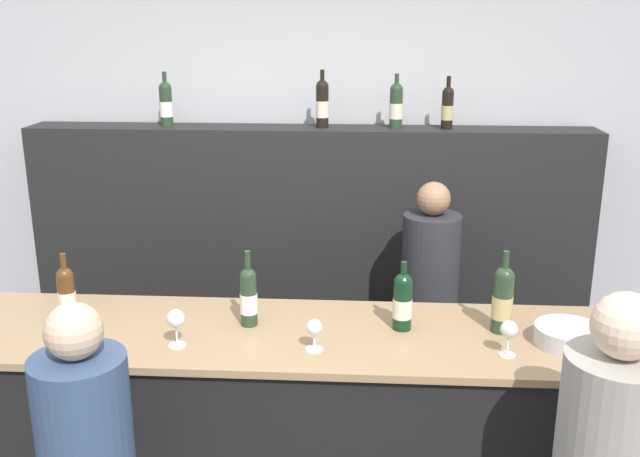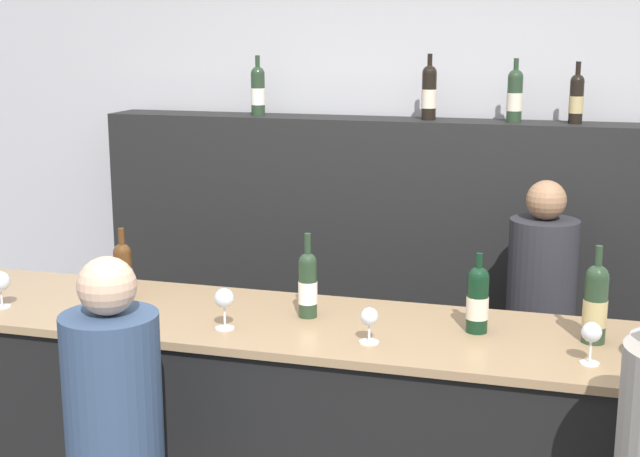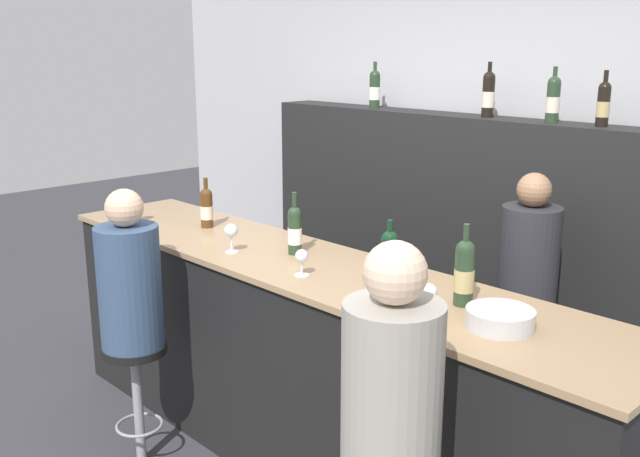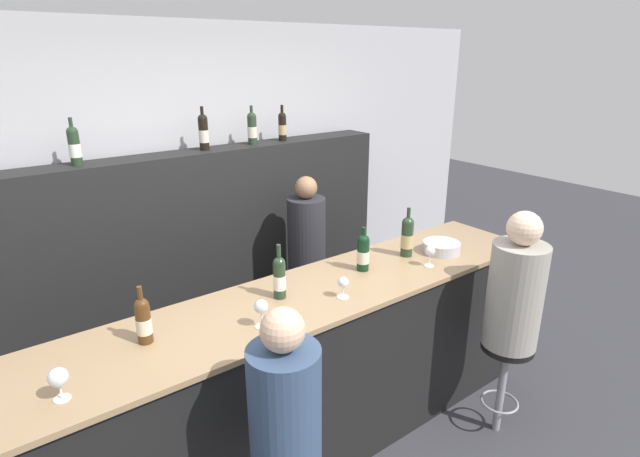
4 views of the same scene
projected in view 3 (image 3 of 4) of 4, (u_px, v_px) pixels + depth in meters
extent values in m
cube|color=#B2B2B7|center=(494.00, 175.00, 4.48)|extent=(6.40, 0.05, 2.60)
cube|color=black|center=(307.00, 367.00, 3.58)|extent=(3.38, 0.64, 1.04)
cube|color=#997A56|center=(306.00, 265.00, 3.45)|extent=(3.42, 0.68, 0.03)
cube|color=black|center=(469.00, 252.00, 4.45)|extent=(3.21, 0.28, 1.68)
cylinder|color=#4C2D14|center=(207.00, 211.00, 4.08)|extent=(0.07, 0.07, 0.19)
cylinder|color=beige|center=(207.00, 212.00, 4.09)|extent=(0.07, 0.07, 0.08)
sphere|color=#4C2D14|center=(206.00, 194.00, 4.06)|extent=(0.07, 0.07, 0.07)
cylinder|color=#4C2D14|center=(206.00, 185.00, 4.05)|extent=(0.02, 0.02, 0.08)
cylinder|color=#233823|center=(295.00, 234.00, 3.56)|extent=(0.07, 0.07, 0.21)
cylinder|color=white|center=(295.00, 236.00, 3.56)|extent=(0.07, 0.07, 0.08)
sphere|color=#233823|center=(295.00, 214.00, 3.53)|extent=(0.07, 0.07, 0.07)
cylinder|color=#233823|center=(295.00, 202.00, 3.52)|extent=(0.02, 0.02, 0.09)
cylinder|color=black|center=(389.00, 261.00, 3.13)|extent=(0.08, 0.08, 0.20)
cylinder|color=beige|center=(389.00, 263.00, 3.13)|extent=(0.08, 0.08, 0.08)
sphere|color=black|center=(390.00, 239.00, 3.11)|extent=(0.08, 0.08, 0.08)
cylinder|color=black|center=(390.00, 228.00, 3.09)|extent=(0.02, 0.02, 0.07)
cylinder|color=#233823|center=(464.00, 277.00, 2.86)|extent=(0.08, 0.08, 0.23)
cylinder|color=tan|center=(464.00, 280.00, 2.86)|extent=(0.08, 0.08, 0.09)
sphere|color=#233823|center=(466.00, 250.00, 2.83)|extent=(0.08, 0.08, 0.08)
cylinder|color=#233823|center=(466.00, 235.00, 2.81)|extent=(0.02, 0.02, 0.09)
cylinder|color=#233823|center=(375.00, 92.00, 4.77)|extent=(0.07, 0.07, 0.21)
cylinder|color=white|center=(375.00, 93.00, 4.78)|extent=(0.07, 0.07, 0.09)
sphere|color=#233823|center=(375.00, 76.00, 4.75)|extent=(0.07, 0.07, 0.07)
cylinder|color=#233823|center=(375.00, 67.00, 4.73)|extent=(0.02, 0.02, 0.08)
cylinder|color=black|center=(488.00, 98.00, 4.16)|extent=(0.07, 0.07, 0.23)
cylinder|color=beige|center=(488.00, 99.00, 4.16)|extent=(0.07, 0.07, 0.09)
sphere|color=black|center=(489.00, 78.00, 4.13)|extent=(0.07, 0.07, 0.07)
cylinder|color=black|center=(490.00, 68.00, 4.12)|extent=(0.02, 0.02, 0.08)
cylinder|color=#233823|center=(553.00, 103.00, 3.88)|extent=(0.07, 0.07, 0.21)
cylinder|color=beige|center=(553.00, 105.00, 3.88)|extent=(0.07, 0.07, 0.09)
sphere|color=#233823|center=(554.00, 83.00, 3.85)|extent=(0.07, 0.07, 0.07)
cylinder|color=#233823|center=(555.00, 73.00, 3.84)|extent=(0.02, 0.02, 0.07)
cylinder|color=black|center=(603.00, 107.00, 3.68)|extent=(0.06, 0.06, 0.20)
cylinder|color=tan|center=(603.00, 109.00, 3.68)|extent=(0.07, 0.07, 0.08)
sphere|color=black|center=(605.00, 88.00, 3.66)|extent=(0.06, 0.06, 0.06)
cylinder|color=black|center=(606.00, 78.00, 3.64)|extent=(0.02, 0.02, 0.08)
cylinder|color=silver|center=(138.00, 221.00, 4.25)|extent=(0.07, 0.07, 0.00)
cylinder|color=silver|center=(138.00, 215.00, 4.24)|extent=(0.01, 0.01, 0.06)
sphere|color=silver|center=(137.00, 204.00, 4.22)|extent=(0.08, 0.08, 0.08)
cylinder|color=silver|center=(232.00, 252.00, 3.61)|extent=(0.07, 0.07, 0.00)
cylinder|color=silver|center=(231.00, 244.00, 3.60)|extent=(0.01, 0.01, 0.08)
sphere|color=silver|center=(231.00, 231.00, 3.58)|extent=(0.07, 0.07, 0.07)
cylinder|color=silver|center=(302.00, 275.00, 3.25)|extent=(0.07, 0.07, 0.00)
cylinder|color=silver|center=(302.00, 268.00, 3.24)|extent=(0.01, 0.01, 0.06)
sphere|color=silver|center=(302.00, 256.00, 3.23)|extent=(0.06, 0.06, 0.06)
cylinder|color=silver|center=(428.00, 317.00, 2.75)|extent=(0.06, 0.06, 0.00)
cylinder|color=silver|center=(428.00, 308.00, 2.74)|extent=(0.01, 0.01, 0.07)
sphere|color=silver|center=(429.00, 291.00, 2.72)|extent=(0.06, 0.06, 0.06)
cylinder|color=#B7B7BC|center=(500.00, 318.00, 2.64)|extent=(0.26, 0.26, 0.07)
cylinder|color=gray|center=(138.00, 408.00, 3.61)|extent=(0.05, 0.05, 0.61)
torus|color=gray|center=(140.00, 425.00, 3.63)|extent=(0.24, 0.24, 0.02)
cylinder|color=black|center=(134.00, 349.00, 3.52)|extent=(0.32, 0.32, 0.04)
cylinder|color=#334766|center=(130.00, 287.00, 3.44)|extent=(0.31, 0.31, 0.61)
sphere|color=#D8AD8C|center=(124.00, 208.00, 3.34)|extent=(0.18, 0.18, 0.18)
cylinder|color=gray|center=(392.00, 400.00, 2.29)|extent=(0.33, 0.33, 0.66)
sphere|color=beige|center=(395.00, 273.00, 2.18)|extent=(0.20, 0.20, 0.20)
cylinder|color=#28282D|center=(524.00, 329.00, 3.72)|extent=(0.30, 0.30, 1.31)
sphere|color=#936B4C|center=(534.00, 190.00, 3.53)|extent=(0.17, 0.17, 0.17)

